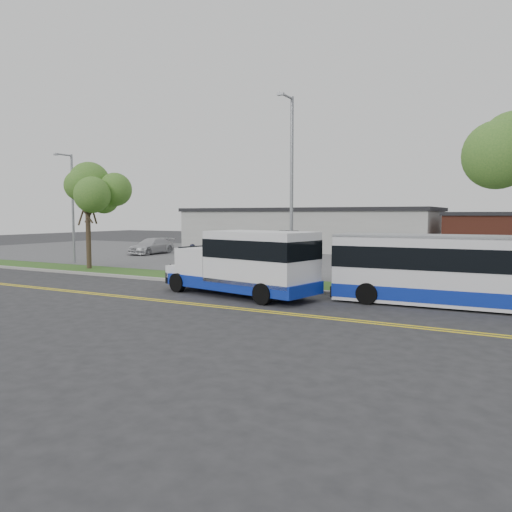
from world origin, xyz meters
The scene contains 18 objects.
ground centered at (0.00, 0.00, 0.00)m, with size 140.00×140.00×0.00m, color #28282B.
lane_line_north centered at (0.00, -3.85, 0.01)m, with size 70.00×0.12×0.01m, color yellow.
lane_line_south centered at (0.00, -4.15, 0.01)m, with size 70.00×0.12×0.01m, color yellow.
curb centered at (0.00, 1.10, 0.07)m, with size 80.00×0.30×0.15m, color #9E9B93.
verge centered at (0.00, 2.90, 0.05)m, with size 80.00×3.30×0.10m, color #30531B.
parking_lot centered at (0.00, 17.00, 0.05)m, with size 80.00×25.00×0.10m, color #4C4C4F.
commercial_building centered at (-6.00, 27.00, 2.18)m, with size 25.40×10.40×4.35m.
brick_wing centered at (10.50, 26.00, 1.96)m, with size 6.30×7.30×3.90m.
tree_west centered at (-12.00, 3.20, 5.12)m, with size 4.40×4.40×6.91m.
streetlight_near centered at (3.00, 2.73, 5.23)m, with size 0.35×1.53×9.50m.
streetlight_far centered at (-16.00, 5.42, 4.48)m, with size 0.35×1.53×8.00m.
shuttle_bus centered at (2.73, -1.29, 1.58)m, with size 8.00×3.94×2.95m.
transit_bus centered at (11.55, 0.60, 1.44)m, with size 10.38×2.82×2.86m.
pedestrian centered at (-2.59, 1.90, 1.08)m, with size 0.72×0.47×1.96m, color black.
parked_car_a centered at (-5.70, 11.67, 0.91)m, with size 1.71×4.90×1.61m, color #9DA0A4.
parked_car_b centered at (-16.41, 14.69, 0.82)m, with size 2.01×4.94×1.43m, color silver.
grocery_bag_left centered at (-2.89, 1.65, 0.26)m, with size 0.32×0.32×0.32m, color white.
grocery_bag_right centered at (-2.29, 2.15, 0.26)m, with size 0.32×0.32×0.32m, color white.
Camera 1 is at (13.65, -20.61, 3.67)m, focal length 35.00 mm.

